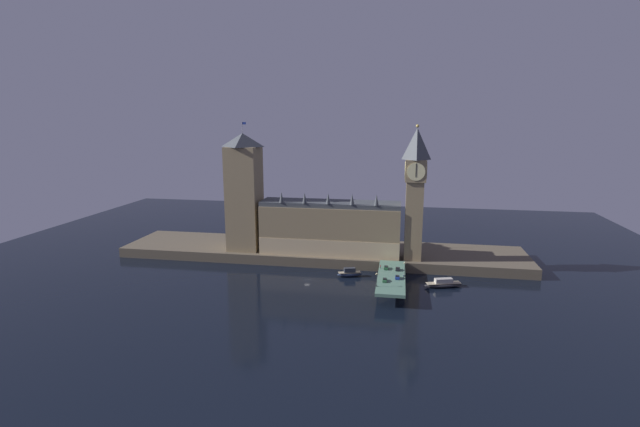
{
  "coord_description": "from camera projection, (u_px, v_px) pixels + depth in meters",
  "views": [
    {
      "loc": [
        42.39,
        -206.01,
        75.33
      ],
      "look_at": [
        2.76,
        20.0,
        28.43
      ],
      "focal_mm": 26.0,
      "sensor_mm": 36.0,
      "label": 1
    }
  ],
  "objects": [
    {
      "name": "bridge",
      "position": [
        391.0,
        279.0,
        208.59
      ],
      "size": [
        12.3,
        46.0,
        6.1
      ],
      "color": "slate",
      "rests_on": "ground_plane"
    },
    {
      "name": "boat_downstream",
      "position": [
        443.0,
        284.0,
        211.19
      ],
      "size": [
        18.4,
        9.44,
        4.14
      ],
      "color": "#28282D",
      "rests_on": "ground_plane"
    },
    {
      "name": "car_southbound_lead",
      "position": [
        397.0,
        277.0,
        204.38
      ],
      "size": [
        1.99,
        3.88,
        1.48
      ],
      "color": "navy",
      "rests_on": "bridge"
    },
    {
      "name": "pedestrian_far_rail",
      "position": [
        380.0,
        266.0,
        218.53
      ],
      "size": [
        0.38,
        0.38,
        1.73
      ],
      "color": "black",
      "rests_on": "bridge"
    },
    {
      "name": "embankment",
      "position": [
        321.0,
        252.0,
        258.17
      ],
      "size": [
        220.0,
        42.0,
        5.22
      ],
      "color": "brown",
      "rests_on": "ground_plane"
    },
    {
      "name": "pedestrian_mid_walk",
      "position": [
        404.0,
        276.0,
        205.18
      ],
      "size": [
        0.38,
        0.38,
        1.66
      ],
      "color": "black",
      "rests_on": "bridge"
    },
    {
      "name": "car_northbound_lead",
      "position": [
        386.0,
        268.0,
        217.68
      ],
      "size": [
        1.94,
        4.34,
        1.46
      ],
      "color": "#235633",
      "rests_on": "bridge"
    },
    {
      "name": "street_lamp_near",
      "position": [
        377.0,
        278.0,
        194.3
      ],
      "size": [
        1.34,
        0.6,
        6.04
      ],
      "color": "#2D3333",
      "rests_on": "bridge"
    },
    {
      "name": "boat_upstream",
      "position": [
        350.0,
        273.0,
        225.33
      ],
      "size": [
        12.7,
        6.93,
        4.41
      ],
      "color": "#1E2842",
      "rests_on": "ground_plane"
    },
    {
      "name": "ground_plane",
      "position": [
        307.0,
        280.0,
        221.06
      ],
      "size": [
        400.0,
        400.0,
        0.0
      ],
      "primitive_type": "plane",
      "color": "black"
    },
    {
      "name": "clock_tower",
      "position": [
        415.0,
        190.0,
        229.32
      ],
      "size": [
        10.59,
        10.7,
        67.62
      ],
      "color": "#8E7A56",
      "rests_on": "embankment"
    },
    {
      "name": "car_northbound_trail",
      "position": [
        385.0,
        280.0,
        201.06
      ],
      "size": [
        1.86,
        4.41,
        1.37
      ],
      "color": "#235633",
      "rests_on": "bridge"
    },
    {
      "name": "street_lamp_mid",
      "position": [
        405.0,
        267.0,
        206.44
      ],
      "size": [
        1.34,
        0.6,
        6.88
      ],
      "color": "#2D3333",
      "rests_on": "bridge"
    },
    {
      "name": "car_southbound_trail",
      "position": [
        398.0,
        269.0,
        215.84
      ],
      "size": [
        2.04,
        3.89,
        1.35
      ],
      "color": "black",
      "rests_on": "bridge"
    },
    {
      "name": "parliament_hall",
      "position": [
        330.0,
        228.0,
        244.43
      ],
      "size": [
        72.97,
        18.02,
        33.46
      ],
      "color": "#8E7A56",
      "rests_on": "embankment"
    },
    {
      "name": "victoria_tower",
      "position": [
        244.0,
        192.0,
        249.33
      ],
      "size": [
        17.01,
        17.01,
        68.85
      ],
      "color": "#8E7A56",
      "rests_on": "embankment"
    }
  ]
}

